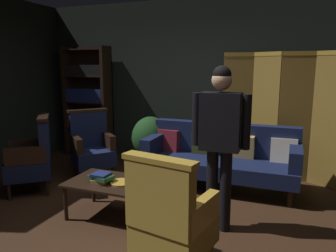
{
  "coord_description": "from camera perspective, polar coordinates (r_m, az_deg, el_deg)",
  "views": [
    {
      "loc": [
        1.44,
        -2.94,
        1.7
      ],
      "look_at": [
        0.0,
        0.8,
        0.95
      ],
      "focal_mm": 34.62,
      "sensor_mm": 36.0,
      "label": 1
    }
  ],
  "objects": [
    {
      "name": "ground_plane",
      "position": [
        3.69,
        -4.66,
        -16.87
      ],
      "size": [
        10.0,
        10.0,
        0.0
      ],
      "primitive_type": "plane",
      "color": "#331E11"
    },
    {
      "name": "back_wall",
      "position": [
        5.59,
        6.13,
        7.44
      ],
      "size": [
        7.2,
        0.1,
        2.8
      ],
      "primitive_type": "cube",
      "color": "black",
      "rests_on": "ground_plane"
    },
    {
      "name": "folding_screen",
      "position": [
        5.08,
        19.05,
        1.92
      ],
      "size": [
        1.73,
        0.41,
        1.9
      ],
      "color": "olive",
      "rests_on": "ground_plane"
    },
    {
      "name": "bookshelf",
      "position": [
        6.3,
        -13.9,
        4.63
      ],
      "size": [
        0.9,
        0.32,
        2.05
      ],
      "color": "black",
      "rests_on": "ground_plane"
    },
    {
      "name": "velvet_couch",
      "position": [
        4.66,
        9.29,
        -5.05
      ],
      "size": [
        2.12,
        0.78,
        0.88
      ],
      "color": "black",
      "rests_on": "ground_plane"
    },
    {
      "name": "coffee_table",
      "position": [
        3.75,
        -9.65,
        -10.24
      ],
      "size": [
        1.0,
        0.64,
        0.42
      ],
      "color": "black",
      "rests_on": "ground_plane"
    },
    {
      "name": "armchair_gilt_accent",
      "position": [
        2.7,
        0.47,
        -16.0
      ],
      "size": [
        0.68,
        0.67,
        1.04
      ],
      "color": "#B78E33",
      "rests_on": "ground_plane"
    },
    {
      "name": "armchair_wing_left",
      "position": [
        4.76,
        -22.67,
        -4.98
      ],
      "size": [
        0.81,
        0.81,
        1.04
      ],
      "color": "black",
      "rests_on": "ground_plane"
    },
    {
      "name": "armchair_wing_right",
      "position": [
        5.07,
        -13.3,
        -3.51
      ],
      "size": [
        0.81,
        0.82,
        1.04
      ],
      "color": "black",
      "rests_on": "ground_plane"
    },
    {
      "name": "standing_figure",
      "position": [
        3.29,
        9.19,
        -1.37
      ],
      "size": [
        0.59,
        0.23,
        1.7
      ],
      "color": "black",
      "rests_on": "ground_plane"
    },
    {
      "name": "potted_plant",
      "position": [
        5.23,
        -3.1,
        -2.47
      ],
      "size": [
        0.6,
        0.6,
        0.9
      ],
      "color": "brown",
      "rests_on": "ground_plane"
    },
    {
      "name": "book_tan_leather",
      "position": [
        3.72,
        -11.7,
        -9.41
      ],
      "size": [
        0.2,
        0.18,
        0.04
      ],
      "primitive_type": "cube",
      "rotation": [
        0.0,
        0.0,
        0.07
      ],
      "color": "#9E7A47",
      "rests_on": "coffee_table"
    },
    {
      "name": "book_green_cloth",
      "position": [
        3.71,
        -11.73,
        -8.82
      ],
      "size": [
        0.29,
        0.22,
        0.04
      ],
      "primitive_type": "cube",
      "rotation": [
        0.0,
        0.0,
        -0.2
      ],
      "color": "#1E4C28",
      "rests_on": "book_tan_leather"
    },
    {
      "name": "book_navy_cloth",
      "position": [
        3.7,
        -11.74,
        -8.33
      ],
      "size": [
        0.19,
        0.18,
        0.03
      ],
      "primitive_type": "cube",
      "rotation": [
        0.0,
        0.0,
        -0.03
      ],
      "color": "navy",
      "rests_on": "book_green_cloth"
    },
    {
      "name": "brass_tray",
      "position": [
        3.67,
        -8.26,
        -9.79
      ],
      "size": [
        0.25,
        0.25,
        0.02
      ],
      "primitive_type": "cylinder",
      "color": "gold",
      "rests_on": "coffee_table"
    }
  ]
}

